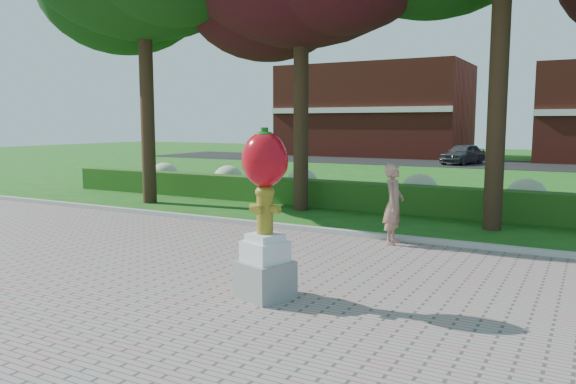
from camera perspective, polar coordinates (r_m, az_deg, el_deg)
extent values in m
plane|color=#175615|center=(10.62, -4.16, -7.00)|extent=(100.00, 100.00, 0.00)
cube|color=gray|center=(7.73, -20.94, -12.75)|extent=(40.00, 14.00, 0.04)
cube|color=#ADADA5|center=(13.17, 2.98, -3.91)|extent=(40.00, 0.18, 0.15)
cube|color=#194A15|center=(16.76, 8.97, -0.49)|extent=(24.00, 0.70, 0.80)
ellipsoid|color=#B3BA8E|center=(22.24, -12.44, 1.66)|extent=(1.10, 1.10, 0.99)
ellipsoid|color=#B3BA8E|center=(20.40, -6.08, 1.31)|extent=(1.10, 1.10, 0.99)
ellipsoid|color=#B3BA8E|center=(18.85, 1.42, 0.88)|extent=(1.10, 1.10, 0.99)
ellipsoid|color=#B3BA8E|center=(17.39, 13.20, 0.17)|extent=(1.10, 1.10, 0.99)
ellipsoid|color=#B3BA8E|center=(16.84, 23.07, -0.42)|extent=(1.10, 1.10, 0.99)
cube|color=black|center=(37.15, 20.08, 2.67)|extent=(50.00, 8.00, 0.02)
cube|color=maroon|center=(45.42, 8.80, 8.14)|extent=(14.00, 8.00, 7.00)
cylinder|color=black|center=(18.60, -14.14, 9.26)|extent=(0.44, 0.44, 6.72)
cylinder|color=black|center=(16.51, 1.33, 8.80)|extent=(0.44, 0.44, 6.16)
cylinder|color=black|center=(14.33, 20.61, 10.87)|extent=(0.44, 0.44, 7.28)
cube|color=gray|center=(8.26, -2.32, -8.87)|extent=(0.85, 0.85, 0.54)
cube|color=silver|center=(8.16, -2.34, -6.03)|extent=(0.69, 0.69, 0.30)
cube|color=silver|center=(8.11, -2.35, -4.62)|extent=(0.55, 0.55, 0.11)
cylinder|color=olive|center=(8.05, -2.36, -2.13)|extent=(0.24, 0.24, 0.60)
ellipsoid|color=olive|center=(8.01, -2.37, 0.00)|extent=(0.28, 0.28, 0.20)
cylinder|color=olive|center=(8.13, -3.40, -1.59)|extent=(0.13, 0.12, 0.12)
cylinder|color=olive|center=(7.95, -1.30, -1.77)|extent=(0.13, 0.12, 0.12)
cylinder|color=olive|center=(7.90, -2.97, -1.83)|extent=(0.13, 0.13, 0.13)
cylinder|color=olive|center=(8.00, -2.37, 0.61)|extent=(0.09, 0.09, 0.05)
ellipsoid|color=#B00914|center=(7.96, -2.39, 3.31)|extent=(0.68, 0.61, 0.78)
ellipsoid|color=#B00914|center=(8.07, -3.57, 3.20)|extent=(0.33, 0.33, 0.50)
ellipsoid|color=#B00914|center=(7.87, -1.17, 3.12)|extent=(0.33, 0.33, 0.50)
cylinder|color=#125313|center=(7.95, -2.40, 6.11)|extent=(0.11, 0.11, 0.13)
ellipsoid|color=#125313|center=(7.95, -2.40, 5.88)|extent=(0.26, 0.26, 0.09)
imported|color=#AE7763|center=(11.94, 10.67, -1.20)|extent=(0.45, 0.65, 1.70)
imported|color=#3B3D42|center=(36.55, 17.34, 3.73)|extent=(2.44, 4.03, 1.28)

